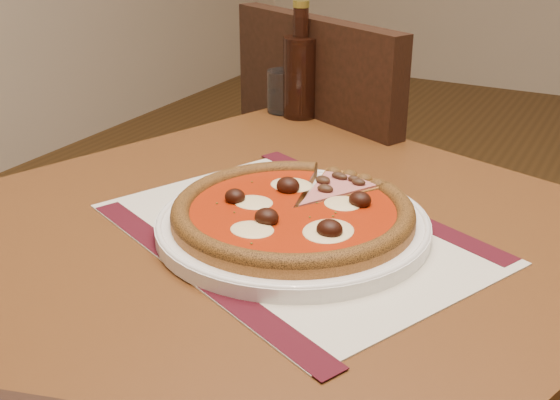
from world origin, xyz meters
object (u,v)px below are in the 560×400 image
at_px(table, 273,296).
at_px(pizza, 293,211).
at_px(water_glass, 284,91).
at_px(bottle, 300,73).
at_px(chair_far, 352,204).
at_px(plate, 293,225).

bearing_deg(table, pizza, -6.29).
height_order(table, pizza, pizza).
relative_size(table, pizza, 3.39).
distance_m(pizza, water_glass, 0.53).
height_order(table, bottle, bottle).
bearing_deg(chair_far, pizza, 129.83).
bearing_deg(water_glass, plate, -60.84).
height_order(chair_far, pizza, chair_far).
relative_size(chair_far, bottle, 4.37).
distance_m(chair_far, bottle, 0.33).
xyz_separation_m(pizza, water_glass, (-0.26, 0.46, 0.01)).
bearing_deg(chair_far, table, 127.06).
bearing_deg(table, water_glass, 116.35).
bearing_deg(bottle, plate, -64.15).
xyz_separation_m(chair_far, plate, (0.15, -0.57, 0.23)).
height_order(pizza, bottle, bottle).
bearing_deg(chair_far, water_glass, 73.20).
height_order(chair_far, plate, chair_far).
xyz_separation_m(plate, pizza, (-0.00, -0.00, 0.02)).
height_order(plate, pizza, pizza).
xyz_separation_m(chair_far, pizza, (0.15, -0.57, 0.25)).
relative_size(pizza, bottle, 1.40).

